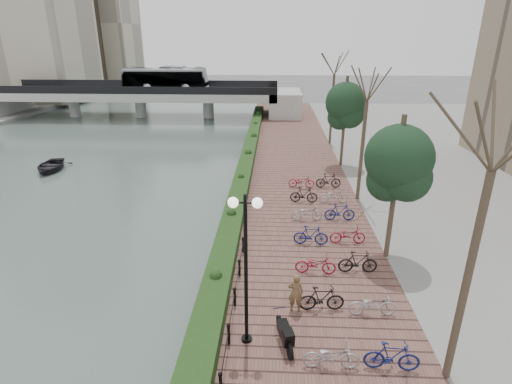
# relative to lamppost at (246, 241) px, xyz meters

# --- Properties ---
(river_water) EXTENTS (30.00, 130.00, 0.02)m
(river_water) POSITION_rel_lamppost_xyz_m (-16.97, 21.81, -4.21)
(river_water) COLOR #495B56
(river_water) RESTS_ON ground
(promenade) EXTENTS (8.00, 75.00, 0.50)m
(promenade) POSITION_rel_lamppost_xyz_m (2.03, 14.31, -3.97)
(promenade) COLOR brown
(promenade) RESTS_ON ground
(hedge) EXTENTS (1.10, 56.00, 0.60)m
(hedge) POSITION_rel_lamppost_xyz_m (-1.37, 16.81, -3.42)
(hedge) COLOR black
(hedge) RESTS_ON promenade
(chain_fence) EXTENTS (0.10, 14.10, 0.70)m
(chain_fence) POSITION_rel_lamppost_xyz_m (-0.57, -1.19, -3.37)
(chain_fence) COLOR black
(chain_fence) RESTS_ON promenade
(lamppost) EXTENTS (1.02, 0.32, 5.20)m
(lamppost) POSITION_rel_lamppost_xyz_m (0.00, 0.00, 0.00)
(lamppost) COLOR black
(lamppost) RESTS_ON promenade
(motorcycle) EXTENTS (0.85, 1.62, 0.97)m
(motorcycle) POSITION_rel_lamppost_xyz_m (1.25, -0.11, -3.24)
(motorcycle) COLOR black
(motorcycle) RESTS_ON promenade
(pedestrian) EXTENTS (0.57, 0.38, 1.56)m
(pedestrian) POSITION_rel_lamppost_xyz_m (1.67, 1.63, -2.94)
(pedestrian) COLOR brown
(pedestrian) RESTS_ON promenade
(bicycle_parking) EXTENTS (2.40, 17.32, 1.00)m
(bicycle_parking) POSITION_rel_lamppost_xyz_m (3.52, 6.83, -3.25)
(bicycle_parking) COLOR #A1A1A6
(bicycle_parking) RESTS_ON promenade
(street_trees) EXTENTS (3.20, 37.12, 6.80)m
(street_trees) POSITION_rel_lamppost_xyz_m (6.03, 9.49, -0.53)
(street_trees) COLOR #382D21
(street_trees) RESTS_ON promenade
(bridge) EXTENTS (36.00, 10.77, 6.50)m
(bridge) POSITION_rel_lamppost_xyz_m (-16.22, 41.81, -0.85)
(bridge) COLOR #999995
(bridge) RESTS_ON ground
(boat) EXTENTS (3.27, 4.15, 0.78)m
(boat) POSITION_rel_lamppost_xyz_m (-16.95, 18.80, -3.81)
(boat) COLOR black
(boat) RESTS_ON river_water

